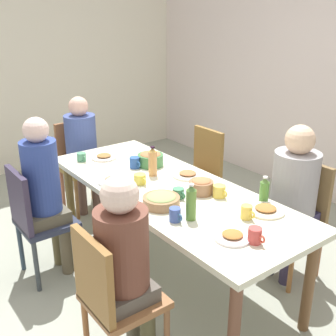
% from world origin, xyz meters
% --- Properties ---
extents(ground_plane, '(7.06, 7.06, 0.00)m').
position_xyz_m(ground_plane, '(0.00, 0.00, 0.00)').
color(ground_plane, '#969B8C').
extents(wall_left, '(0.12, 4.63, 2.60)m').
position_xyz_m(wall_left, '(-3.00, 0.00, 1.30)').
color(wall_left, silver).
rests_on(wall_left, ground_plane).
extents(dining_table, '(2.26, 0.87, 0.74)m').
position_xyz_m(dining_table, '(0.00, 0.00, 0.67)').
color(dining_table, beige).
rests_on(dining_table, ground_plane).
extents(chair_0, '(0.40, 0.40, 0.90)m').
position_xyz_m(chair_0, '(-0.57, 0.81, 0.51)').
color(chair_0, brown).
rests_on(chair_0, ground_plane).
extents(chair_1, '(0.40, 0.40, 0.90)m').
position_xyz_m(chair_1, '(0.57, -0.81, 0.51)').
color(chair_1, '#935F39').
rests_on(chair_1, ground_plane).
extents(person_1, '(0.30, 0.30, 1.19)m').
position_xyz_m(person_1, '(0.57, -0.72, 0.71)').
color(person_1, '#565440').
rests_on(person_1, ground_plane).
extents(chair_2, '(0.40, 0.40, 0.90)m').
position_xyz_m(chair_2, '(-1.51, 0.00, 0.51)').
color(chair_2, olive).
rests_on(chair_2, ground_plane).
extents(person_2, '(0.31, 0.31, 1.18)m').
position_xyz_m(person_2, '(-1.42, 0.00, 0.71)').
color(person_2, brown).
rests_on(person_2, ground_plane).
extents(chair_3, '(0.40, 0.40, 0.90)m').
position_xyz_m(chair_3, '(0.57, 0.81, 0.51)').
color(chair_3, brown).
rests_on(chair_3, ground_plane).
extents(person_3, '(0.33, 0.33, 1.21)m').
position_xyz_m(person_3, '(0.57, 0.72, 0.74)').
color(person_3, '#372F4B').
rests_on(person_3, ground_plane).
extents(chair_4, '(0.40, 0.40, 0.90)m').
position_xyz_m(chair_4, '(-0.57, -0.81, 0.51)').
color(chair_4, '#282E44').
rests_on(chair_4, ground_plane).
extents(person_4, '(0.30, 0.30, 1.26)m').
position_xyz_m(person_4, '(-0.57, -0.72, 0.74)').
color(person_4, brown).
rests_on(person_4, ground_plane).
extents(plate_0, '(0.22, 0.22, 0.04)m').
position_xyz_m(plate_0, '(0.80, -0.15, 0.76)').
color(plate_0, white).
rests_on(plate_0, dining_table).
extents(plate_1, '(0.25, 0.25, 0.04)m').
position_xyz_m(plate_1, '(-0.32, -0.27, 0.76)').
color(plate_1, silver).
rests_on(plate_1, dining_table).
extents(plate_2, '(0.24, 0.24, 0.04)m').
position_xyz_m(plate_2, '(-0.08, 0.25, 0.76)').
color(plate_2, silver).
rests_on(plate_2, dining_table).
extents(plate_3, '(0.22, 0.22, 0.04)m').
position_xyz_m(plate_3, '(-0.84, -0.07, 0.76)').
color(plate_3, silver).
rests_on(plate_3, dining_table).
extents(plate_4, '(0.25, 0.25, 0.04)m').
position_xyz_m(plate_4, '(0.70, 0.26, 0.76)').
color(plate_4, silver).
rests_on(plate_4, dining_table).
extents(bowl_0, '(0.21, 0.21, 0.12)m').
position_xyz_m(bowl_0, '(-0.45, 0.16, 0.80)').
color(bowl_0, '#427E45').
rests_on(bowl_0, dining_table).
extents(bowl_1, '(0.25, 0.25, 0.08)m').
position_xyz_m(bowl_1, '(0.22, -0.22, 0.78)').
color(bowl_1, '#986F49').
rests_on(bowl_1, dining_table).
extents(bowl_2, '(0.17, 0.17, 0.11)m').
position_xyz_m(bowl_2, '(0.22, 0.13, 0.80)').
color(bowl_2, '#976949').
rests_on(bowl_2, dining_table).
extents(cup_0, '(0.12, 0.09, 0.09)m').
position_xyz_m(cup_0, '(0.35, 0.18, 0.78)').
color(cup_0, '#E1C24E').
rests_on(cup_0, dining_table).
extents(cup_1, '(0.12, 0.08, 0.07)m').
position_xyz_m(cup_1, '(0.19, -0.05, 0.78)').
color(cup_1, '#42845D').
rests_on(cup_1, dining_table).
extents(cup_2, '(0.13, 0.09, 0.08)m').
position_xyz_m(cup_2, '(-0.18, -0.13, 0.78)').
color(cup_2, '#DBCC4A').
rests_on(cup_2, dining_table).
extents(cup_3, '(0.12, 0.09, 0.09)m').
position_xyz_m(cup_3, '(-0.48, 0.02, 0.79)').
color(cup_3, '#2A519C').
rests_on(cup_3, dining_table).
extents(cup_4, '(0.11, 0.08, 0.09)m').
position_xyz_m(cup_4, '(0.91, -0.08, 0.79)').
color(cup_4, '#C34541').
rests_on(cup_4, dining_table).
extents(cup_5, '(0.11, 0.07, 0.09)m').
position_xyz_m(cup_5, '(0.45, -0.28, 0.79)').
color(cup_5, '#3B529D').
rests_on(cup_5, dining_table).
extents(cup_6, '(0.11, 0.08, 0.07)m').
position_xyz_m(cup_6, '(-0.89, -0.25, 0.78)').
color(cup_6, '#4D8F68').
rests_on(cup_6, dining_table).
extents(cup_7, '(0.11, 0.07, 0.09)m').
position_xyz_m(cup_7, '(0.69, 0.10, 0.79)').
color(cup_7, '#EBC94E').
rests_on(cup_7, dining_table).
extents(bottle_0, '(0.06, 0.06, 0.24)m').
position_xyz_m(bottle_0, '(0.48, -0.19, 0.85)').
color(bottle_0, '#537F33').
rests_on(bottle_0, dining_table).
extents(bottle_1, '(0.06, 0.06, 0.18)m').
position_xyz_m(bottle_1, '(0.59, 0.37, 0.83)').
color(bottle_1, '#4A8634').
rests_on(bottle_1, dining_table).
extents(bottle_2, '(0.07, 0.07, 0.24)m').
position_xyz_m(bottle_2, '(-0.26, 0.04, 0.85)').
color(bottle_2, tan).
rests_on(bottle_2, dining_table).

